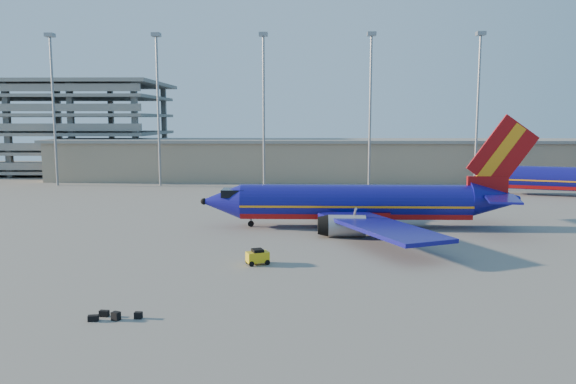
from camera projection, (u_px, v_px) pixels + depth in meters
ground at (282, 235)px, 61.71m from camera, size 220.00×220.00×0.00m
terminal_building at (339, 159)px, 118.42m from camera, size 122.00×16.00×8.50m
parking_garage at (36, 123)px, 135.09m from camera, size 62.00×32.00×21.40m
light_mast_row at (317, 93)px, 104.95m from camera, size 101.60×1.60×28.65m
aircraft_main at (363, 204)px, 65.80m from camera, size 39.03×37.60×13.23m
baggage_tug at (258, 256)px, 49.09m from camera, size 2.22×1.82×1.38m
luggage_pile at (112, 316)px, 35.67m from camera, size 3.32×1.26×0.53m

